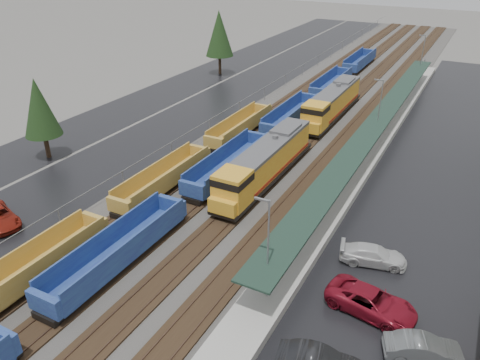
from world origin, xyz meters
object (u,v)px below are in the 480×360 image
object	(u,v)px
parked_car_east_e	(423,349)
locomotive_lead	(264,163)
well_string_blue	(229,165)
parked_car_east_b	(371,302)
well_string_yellow	(31,270)
parked_car_east_c	(373,255)
locomotive_trail	(332,104)

from	to	relation	value
parked_car_east_e	locomotive_lead	bearing A→B (deg)	28.36
well_string_blue	parked_car_east_b	xyz separation A→B (m)	(17.88, -13.08, -0.36)
well_string_yellow	parked_car_east_b	distance (m)	23.40
parked_car_east_b	parked_car_east_e	bearing A→B (deg)	-113.93
well_string_blue	parked_car_east_b	world-z (taller)	well_string_blue
parked_car_east_c	parked_car_east_e	xyz separation A→B (m)	(4.75, -7.67, 0.02)
well_string_blue	parked_car_east_c	bearing A→B (deg)	-25.06
locomotive_lead	well_string_blue	bearing A→B (deg)	179.60
well_string_yellow	well_string_blue	distance (m)	21.76
locomotive_lead	well_string_blue	size ratio (longest dim) A/B	0.16
locomotive_trail	well_string_blue	distance (m)	21.38
locomotive_trail	locomotive_lead	bearing A→B (deg)	-90.00
locomotive_trail	well_string_blue	world-z (taller)	locomotive_trail
parked_car_east_b	parked_car_east_c	world-z (taller)	parked_car_east_b
locomotive_trail	parked_car_east_b	world-z (taller)	locomotive_trail
locomotive_lead	parked_car_east_c	bearing A→B (deg)	-31.47
locomotive_trail	parked_car_east_e	distance (m)	40.47
locomotive_lead	parked_car_east_c	size ratio (longest dim) A/B	3.73
locomotive_lead	parked_car_east_e	distance (m)	23.40
parked_car_east_c	parked_car_east_e	size ratio (longest dim) A/B	1.10
locomotive_lead	parked_car_east_c	world-z (taller)	locomotive_lead
parked_car_east_c	locomotive_trail	bearing A→B (deg)	10.50
well_string_yellow	parked_car_east_b	xyz separation A→B (m)	(21.88, 8.31, -0.30)
locomotive_trail	parked_car_east_e	xyz separation A→B (m)	(17.49, -36.47, -1.50)
well_string_yellow	parked_car_east_e	xyz separation A→B (m)	(25.49, 5.89, -0.38)
locomotive_trail	well_string_yellow	distance (m)	43.12
locomotive_lead	parked_car_east_c	xyz separation A→B (m)	(12.74, -7.80, -1.53)
parked_car_east_b	parked_car_east_e	size ratio (longest dim) A/B	1.32
parked_car_east_c	parked_car_east_e	world-z (taller)	parked_car_east_e
locomotive_trail	parked_car_east_c	world-z (taller)	locomotive_trail
locomotive_lead	parked_car_east_b	size ratio (longest dim) A/B	3.12
locomotive_lead	parked_car_east_c	distance (m)	15.02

